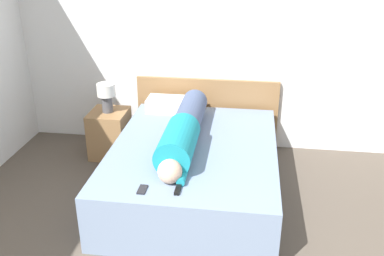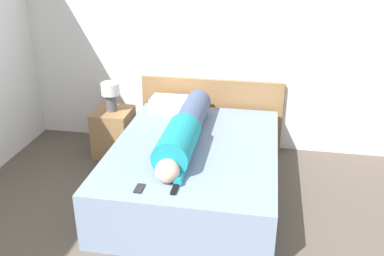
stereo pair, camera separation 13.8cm
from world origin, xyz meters
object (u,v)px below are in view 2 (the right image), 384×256
Objects in this scene: table_lamp at (111,93)px; pillow_near_headboard at (178,105)px; bed at (195,170)px; cell_phone at (139,188)px; nightstand at (114,132)px; person_lying at (184,131)px; tv_remote at (175,189)px.

table_lamp is 0.54× the size of pillow_near_headboard.
bed is 0.97m from pillow_near_headboard.
cell_phone is at bearing -62.89° from table_lamp.
table_lamp reaches higher than nightstand.
table_lamp reaches higher than cell_phone.
pillow_near_headboard is (-0.34, 0.84, 0.33)m from bed.
nightstand is 0.33× the size of person_lying.
nightstand is at bearing 117.11° from cell_phone.
table_lamp reaches higher than tv_remote.
tv_remote is (0.32, -1.63, -0.06)m from pillow_near_headboard.
nightstand is 1.63× the size of table_lamp.
cell_phone is (-0.19, -0.83, -0.14)m from person_lying.
person_lying is at bearing 95.93° from tv_remote.
nightstand is at bearing 147.40° from bed.
nightstand and cell_phone have the same top height.
pillow_near_headboard is (0.73, 0.16, 0.33)m from nightstand.
pillow_near_headboard is at bearing 12.13° from table_lamp.
tv_remote is (-0.02, -0.79, 0.27)m from bed.
nightstand is 4.10× the size of cell_phone.
cell_phone is at bearing -62.89° from nightstand.
nightstand is at bearing -167.87° from pillow_near_headboard.
pillow_near_headboard is at bearing 112.06° from bed.
cell_phone is (0.77, -1.51, -0.21)m from table_lamp.
pillow_near_headboard is 1.67m from cell_phone.
pillow_near_headboard is (-0.24, 0.83, -0.07)m from person_lying.
person_lying is at bearing -74.12° from pillow_near_headboard.
person_lying is 12.43× the size of cell_phone.
pillow_near_headboard is 4.07× the size of tv_remote.
pillow_near_headboard is (0.73, 0.16, -0.14)m from table_lamp.
person_lying is (0.96, -0.68, -0.08)m from table_lamp.
cell_phone is (-0.28, -0.03, -0.01)m from tv_remote.
pillow_near_headboard reaches higher than tv_remote.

